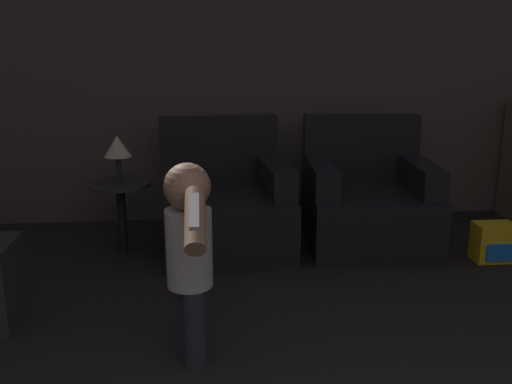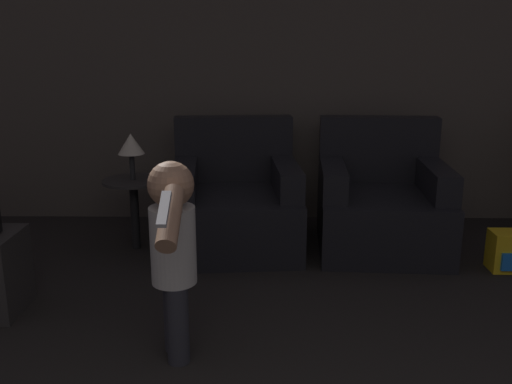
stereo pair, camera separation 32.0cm
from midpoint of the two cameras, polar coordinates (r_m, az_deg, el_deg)
The scene contains 7 objects.
wall_back at distance 4.56m, azimuth 4.76°, elevation 13.29°, with size 8.40×0.05×2.60m.
armchair_left at distance 4.01m, azimuth 0.22°, elevation -1.27°, with size 0.93×0.95×0.89m.
armchair_right at distance 4.13m, azimuth 14.59°, elevation -1.28°, with size 0.91×0.93×0.89m.
person_toddler at distance 2.54m, azimuth -4.75°, elevation -5.46°, with size 0.20×0.62×0.93m.
toy_backpack at distance 4.06m, azimuth 26.23°, elevation -5.39°, with size 0.26×0.19×0.26m.
side_table at distance 4.00m, azimuth -9.92°, elevation -0.07°, with size 0.42×0.42×0.50m.
lamp at distance 3.93m, azimuth -10.14°, elevation 4.64°, with size 0.18×0.18×0.32m.
Camera 2 is at (-0.15, -0.06, 1.43)m, focal length 40.00 mm.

